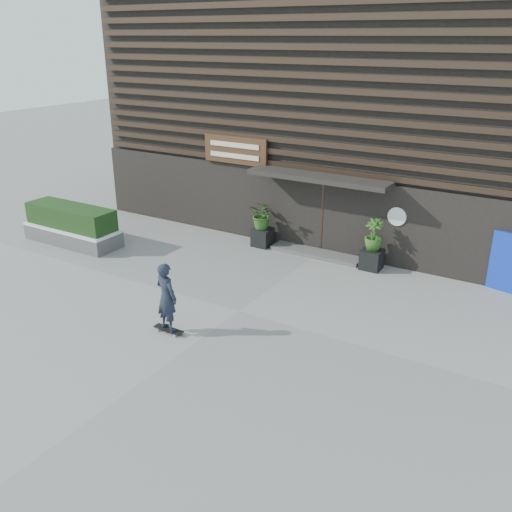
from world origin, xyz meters
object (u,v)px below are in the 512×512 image
Objects in this scene: raised_bed at (73,235)px; planter_pot_left at (263,237)px; skateboarder at (166,297)px; planter_pot_right at (372,259)px.

planter_pot_left is at bearing 28.49° from raised_bed.
skateboarder is (6.70, -3.12, 0.67)m from raised_bed.
skateboarder is at bearing -24.97° from raised_bed.
planter_pot_left is 6.41m from raised_bed.
skateboarder is (1.07, -6.18, 0.62)m from planter_pot_left.
skateboarder reaches higher than planter_pot_right.
raised_bed is 7.42m from skateboarder.
skateboarder is at bearing -113.86° from planter_pot_right.
planter_pot_right is at bearing 17.96° from raised_bed.
raised_bed is at bearing 155.03° from skateboarder.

